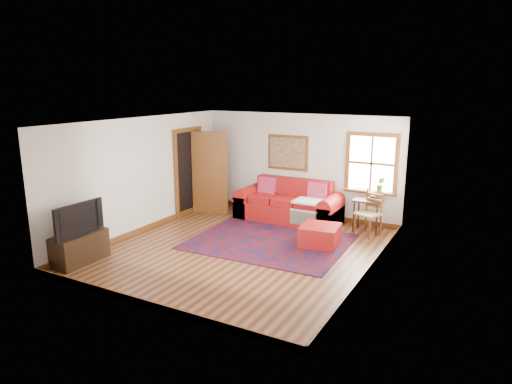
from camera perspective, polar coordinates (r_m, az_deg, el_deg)
The scene contains 13 objects.
ground at distance 9.05m, azimuth -1.70°, elevation -7.20°, with size 5.50×5.50×0.00m, color #402011.
room_envelope at distance 8.62m, azimuth -1.72°, elevation 3.17°, with size 5.04×5.54×2.52m.
window at distance 10.49m, azimuth 14.33°, elevation 2.71°, with size 1.18×0.20×1.38m.
doorway at distance 11.37m, azimuth -6.82°, elevation 2.58°, with size 0.89×1.08×2.14m.
framed_artwork at distance 11.14m, azimuth 3.98°, elevation 4.93°, with size 1.05×0.07×0.85m.
persian_rug at distance 9.46m, azimuth 1.68°, elevation -6.19°, with size 3.11×2.49×0.02m, color #570C10.
red_leather_sofa at distance 10.89m, azimuth 4.18°, elevation -1.88°, with size 2.47×1.02×0.96m.
red_ottoman at distance 9.27m, azimuth 8.00°, elevation -5.43°, with size 0.74×0.74×0.42m, color maroon.
side_table at distance 10.25m, azimuth 13.83°, elevation -1.58°, with size 0.60×0.45×0.72m.
ladder_back_chair at distance 10.02m, azimuth 14.07°, elevation -2.36°, with size 0.59×0.58×0.98m.
media_cabinet at distance 8.92m, azimuth -21.15°, elevation -6.54°, with size 0.45×1.01×0.55m, color black.
television at distance 8.70m, azimuth -21.66°, elevation -3.10°, with size 1.03×0.14×0.59m, color black.
candle_hurricane at distance 9.00m, azimuth -19.38°, elevation -3.80°, with size 0.12×0.12×0.18m.
Camera 1 is at (4.29, -7.31, 3.17)m, focal length 32.00 mm.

